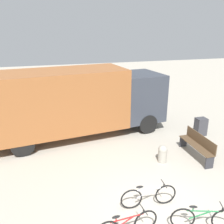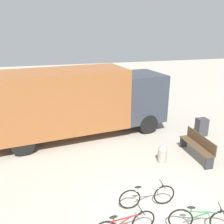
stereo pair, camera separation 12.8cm
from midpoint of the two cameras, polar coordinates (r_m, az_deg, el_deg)
The scene contains 7 objects.
ground_plane at distance 7.75m, azimuth 10.87°, elevation -22.48°, with size 60.00×60.00×0.00m, color #A8A091.
delivery_truck at distance 11.82m, azimuth -7.73°, elevation 2.68°, with size 8.69×3.40×3.24m.
park_bench at distance 10.76m, azimuth 19.36°, elevation -7.10°, with size 0.43×1.99×0.97m.
bicycle_middle at distance 7.83m, azimuth 8.49°, elevation -18.54°, with size 1.71×0.44×0.74m.
bicycle_far at distance 7.44m, azimuth 20.20°, elevation -22.04°, with size 1.64×0.65×0.74m.
bollard_near_bench at distance 10.09m, azimuth 11.80°, elevation -9.25°, with size 0.36×0.36×0.71m.
utility_box at distance 12.94m, azimuth 20.03°, elevation -3.25°, with size 0.51×0.42×0.87m.
Camera 2 is at (-2.73, -5.14, 5.11)m, focal length 40.00 mm.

